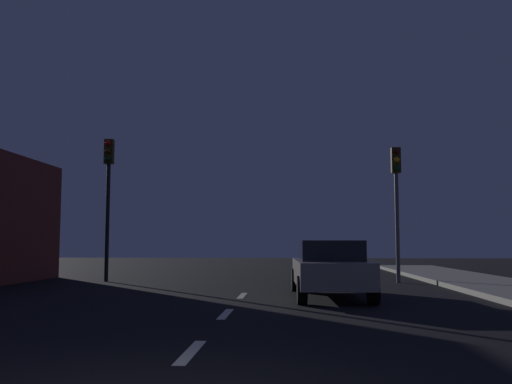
% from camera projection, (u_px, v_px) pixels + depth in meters
% --- Properties ---
extents(ground_plane, '(80.00, 80.00, 0.00)m').
position_uv_depth(ground_plane, '(229.00, 310.00, 11.45)').
color(ground_plane, black).
extents(lane_stripe_second, '(0.16, 1.60, 0.01)m').
position_uv_depth(lane_stripe_second, '(191.00, 352.00, 7.08)').
color(lane_stripe_second, silver).
rests_on(lane_stripe_second, ground_plane).
extents(lane_stripe_third, '(0.16, 1.60, 0.01)m').
position_uv_depth(lane_stripe_third, '(225.00, 314.00, 10.85)').
color(lane_stripe_third, silver).
rests_on(lane_stripe_third, ground_plane).
extents(lane_stripe_fourth, '(0.16, 1.60, 0.01)m').
position_uv_depth(lane_stripe_fourth, '(242.00, 296.00, 14.63)').
color(lane_stripe_fourth, silver).
rests_on(lane_stripe_fourth, ground_plane).
extents(traffic_signal_left, '(0.32, 0.38, 5.14)m').
position_uv_depth(traffic_signal_left, '(108.00, 182.00, 20.31)').
color(traffic_signal_left, black).
rests_on(traffic_signal_left, ground_plane).
extents(traffic_signal_right, '(0.32, 0.38, 4.72)m').
position_uv_depth(traffic_signal_right, '(397.00, 187.00, 19.65)').
color(traffic_signal_right, '#4C4C51').
rests_on(traffic_signal_right, ground_plane).
extents(car_stopped_ahead, '(1.93, 4.62, 1.43)m').
position_uv_depth(car_stopped_ahead, '(330.00, 268.00, 14.22)').
color(car_stopped_ahead, gray).
rests_on(car_stopped_ahead, ground_plane).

